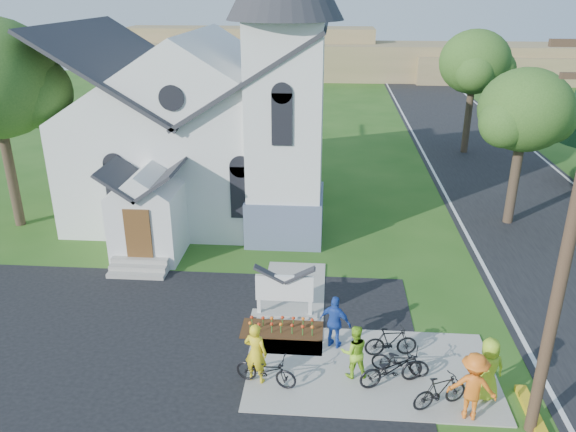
# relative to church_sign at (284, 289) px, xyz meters

# --- Properties ---
(ground) EXTENTS (120.00, 120.00, 0.00)m
(ground) POSITION_rel_church_sign_xyz_m (1.20, -3.20, -1.03)
(ground) COLOR #265317
(ground) RESTS_ON ground
(parking_lot) EXTENTS (20.00, 16.00, 0.02)m
(parking_lot) POSITION_rel_church_sign_xyz_m (-5.80, -5.20, -1.02)
(parking_lot) COLOR black
(parking_lot) RESTS_ON ground
(road) EXTENTS (8.00, 90.00, 0.02)m
(road) POSITION_rel_church_sign_xyz_m (11.20, 11.80, -1.02)
(road) COLOR black
(road) RESTS_ON ground
(sidewalk) EXTENTS (7.00, 4.00, 0.05)m
(sidewalk) POSITION_rel_church_sign_xyz_m (2.70, -2.70, -1.00)
(sidewalk) COLOR #9F9C90
(sidewalk) RESTS_ON ground
(church) EXTENTS (12.35, 12.00, 13.00)m
(church) POSITION_rel_church_sign_xyz_m (-4.28, 9.28, 4.22)
(church) COLOR white
(church) RESTS_ON ground
(church_sign) EXTENTS (2.20, 0.40, 1.70)m
(church_sign) POSITION_rel_church_sign_xyz_m (0.00, 0.00, 0.00)
(church_sign) COLOR #9F9C90
(church_sign) RESTS_ON ground
(flower_bed) EXTENTS (2.60, 1.10, 0.07)m
(flower_bed) POSITION_rel_church_sign_xyz_m (0.00, -0.90, -0.99)
(flower_bed) COLOR #3A200F
(flower_bed) RESTS_ON ground
(utility_pole) EXTENTS (3.45, 0.28, 10.00)m
(utility_pole) POSITION_rel_church_sign_xyz_m (6.56, -4.70, 4.38)
(utility_pole) COLOR #402E20
(utility_pole) RESTS_ON ground
(tree_road_near) EXTENTS (4.00, 4.00, 7.05)m
(tree_road_near) POSITION_rel_church_sign_xyz_m (9.70, 8.80, 4.18)
(tree_road_near) COLOR #33271B
(tree_road_near) RESTS_ON ground
(tree_road_mid) EXTENTS (4.40, 4.40, 7.80)m
(tree_road_mid) POSITION_rel_church_sign_xyz_m (10.20, 20.80, 4.75)
(tree_road_mid) COLOR #33271B
(tree_road_mid) RESTS_ON ground
(distant_hills) EXTENTS (61.00, 10.00, 5.60)m
(distant_hills) POSITION_rel_church_sign_xyz_m (4.56, 53.13, 1.15)
(distant_hills) COLOR olive
(distant_hills) RESTS_ON ground
(cyclist_0) EXTENTS (0.76, 0.61, 1.81)m
(cyclist_0) POSITION_rel_church_sign_xyz_m (-0.50, -3.42, -0.07)
(cyclist_0) COLOR yellow
(cyclist_0) RESTS_ON sidewalk
(bike_0) EXTENTS (1.84, 1.02, 0.92)m
(bike_0) POSITION_rel_church_sign_xyz_m (-0.21, -3.55, -0.52)
(bike_0) COLOR black
(bike_0) RESTS_ON sidewalk
(cyclist_1) EXTENTS (0.86, 0.71, 1.59)m
(cyclist_1) POSITION_rel_church_sign_xyz_m (2.18, -3.00, -0.18)
(cyclist_1) COLOR #95D327
(cyclist_1) RESTS_ON sidewalk
(bike_1) EXTENTS (1.61, 0.66, 0.94)m
(bike_1) POSITION_rel_church_sign_xyz_m (3.30, -1.98, -0.51)
(bike_1) COLOR black
(bike_1) RESTS_ON sidewalk
(cyclist_2) EXTENTS (1.08, 0.77, 1.70)m
(cyclist_2) POSITION_rel_church_sign_xyz_m (1.66, -1.66, -0.13)
(cyclist_2) COLOR #244BB4
(cyclist_2) RESTS_ON sidewalk
(bike_2) EXTENTS (1.98, 1.27, 0.98)m
(bike_2) POSITION_rel_church_sign_xyz_m (3.20, -3.29, -0.49)
(bike_2) COLOR black
(bike_2) RESTS_ON sidewalk
(cyclist_3) EXTENTS (1.31, 0.91, 1.86)m
(cyclist_3) POSITION_rel_church_sign_xyz_m (5.06, -4.40, -0.05)
(cyclist_3) COLOR orange
(cyclist_3) RESTS_ON sidewalk
(bike_3) EXTENTS (1.62, 1.05, 0.95)m
(bike_3) POSITION_rel_church_sign_xyz_m (4.37, -4.09, -0.50)
(bike_3) COLOR black
(bike_3) RESTS_ON sidewalk
(cyclist_4) EXTENTS (0.94, 0.68, 1.79)m
(cyclist_4) POSITION_rel_church_sign_xyz_m (5.63, -3.63, -0.08)
(cyclist_4) COLOR #9FCD26
(cyclist_4) RESTS_ON sidewalk
(bike_4) EXTENTS (1.69, 0.88, 0.84)m
(bike_4) POSITION_rel_church_sign_xyz_m (3.49, -2.81, -0.56)
(bike_4) COLOR black
(bike_4) RESTS_ON sidewalk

